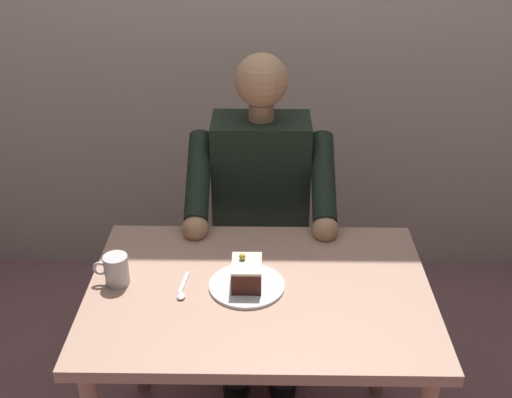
% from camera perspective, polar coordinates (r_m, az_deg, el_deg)
% --- Properties ---
extents(dining_table, '(1.03, 0.72, 0.71)m').
position_cam_1_polar(dining_table, '(1.98, 0.29, -10.05)').
color(dining_table, tan).
rests_on(dining_table, ground).
extents(chair, '(0.42, 0.42, 0.89)m').
position_cam_1_polar(chair, '(2.63, 0.44, -2.96)').
color(chair, '#9D8A5C').
rests_on(chair, ground).
extents(seated_person, '(0.53, 0.58, 1.26)m').
position_cam_1_polar(seated_person, '(2.40, 0.42, -1.75)').
color(seated_person, black).
rests_on(seated_person, ground).
extents(dessert_plate, '(0.23, 0.23, 0.01)m').
position_cam_1_polar(dessert_plate, '(1.93, -0.83, -7.73)').
color(dessert_plate, white).
rests_on(dessert_plate, dining_table).
extents(cake_slice, '(0.09, 0.12, 0.10)m').
position_cam_1_polar(cake_slice, '(1.91, -0.84, -6.66)').
color(cake_slice, '#4A211A').
rests_on(cake_slice, dessert_plate).
extents(coffee_cup, '(0.11, 0.07, 0.10)m').
position_cam_1_polar(coffee_cup, '(1.97, -12.41, -6.15)').
color(coffee_cup, beige).
rests_on(coffee_cup, dining_table).
extents(dessert_spoon, '(0.03, 0.14, 0.01)m').
position_cam_1_polar(dessert_spoon, '(1.93, -6.59, -8.06)').
color(dessert_spoon, silver).
rests_on(dessert_spoon, dining_table).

